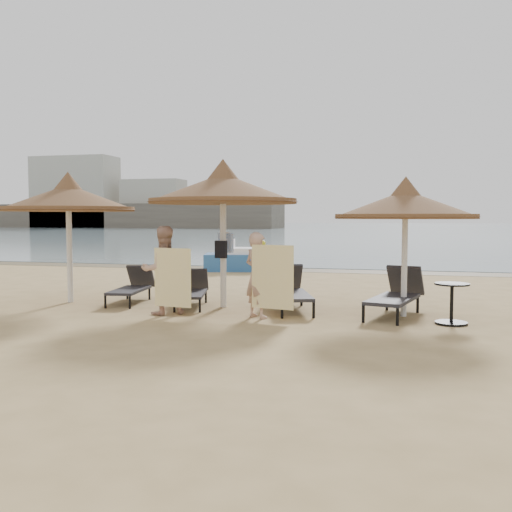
{
  "coord_description": "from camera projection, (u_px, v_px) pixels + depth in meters",
  "views": [
    {
      "loc": [
        4.12,
        -10.9,
        1.95
      ],
      "look_at": [
        1.01,
        1.2,
        1.08
      ],
      "focal_mm": 40.0,
      "sensor_mm": 36.0,
      "label": 1
    }
  ],
  "objects": [
    {
      "name": "buoy_left",
      "position": [
        263.0,
        243.0,
        37.01
      ],
      "size": [
        0.38,
        0.38,
        0.38
      ],
      "primitive_type": "sphere",
      "color": "gold",
      "rests_on": "ground"
    },
    {
      "name": "bag_patterned",
      "position": [
        226.0,
        243.0,
        12.33
      ],
      "size": [
        0.35,
        0.19,
        0.42
      ],
      "rotation": [
        0.0,
        0.0,
        -0.27
      ],
      "color": "white",
      "rests_on": "ground"
    },
    {
      "name": "palapa_right",
      "position": [
        405.0,
        205.0,
        10.96
      ],
      "size": [
        2.74,
        2.74,
        2.71
      ],
      "rotation": [
        0.0,
        0.0,
        -0.35
      ],
      "color": "silver",
      "rests_on": "ground"
    },
    {
      "name": "lounger_far_left",
      "position": [
        133.0,
        286.0,
        12.96
      ],
      "size": [
        0.82,
        1.85,
        0.8
      ],
      "rotation": [
        0.0,
        0.0,
        0.13
      ],
      "color": "black",
      "rests_on": "ground"
    },
    {
      "name": "wet_sand_strip",
      "position": [
        285.0,
        270.0,
        20.77
      ],
      "size": [
        200.0,
        1.6,
        0.01
      ],
      "primitive_type": "cube",
      "color": "brown",
      "rests_on": "ground"
    },
    {
      "name": "side_table",
      "position": [
        452.0,
        305.0,
        10.28
      ],
      "size": [
        0.62,
        0.62,
        0.74
      ],
      "rotation": [
        0.0,
        0.0,
        0.39
      ],
      "color": "black",
      "rests_on": "ground"
    },
    {
      "name": "sea",
      "position": [
        375.0,
        229.0,
        88.99
      ],
      "size": [
        200.0,
        140.0,
        0.03
      ],
      "primitive_type": "cube",
      "color": "gray",
      "rests_on": "ground"
    },
    {
      "name": "palapa_left",
      "position": [
        68.0,
        199.0,
        12.77
      ],
      "size": [
        2.97,
        2.97,
        2.94
      ],
      "rotation": [
        0.0,
        0.0,
        0.32
      ],
      "color": "silver",
      "rests_on": "ground"
    },
    {
      "name": "lounger_near_left",
      "position": [
        192.0,
        290.0,
        12.45
      ],
      "size": [
        0.97,
        1.81,
        0.77
      ],
      "rotation": [
        0.0,
        0.0,
        0.24
      ],
      "color": "black",
      "rests_on": "ground"
    },
    {
      "name": "far_shore",
      "position": [
        218.0,
        210.0,
        92.9
      ],
      "size": [
        150.0,
        54.8,
        12.0
      ],
      "color": "#635A4C",
      "rests_on": "ground"
    },
    {
      "name": "palapa_center",
      "position": [
        223.0,
        189.0,
        12.07
      ],
      "size": [
        3.19,
        3.19,
        3.16
      ],
      "rotation": [
        0.0,
        0.0,
        -0.36
      ],
      "color": "silver",
      "rests_on": "ground"
    },
    {
      "name": "bag_dark",
      "position": [
        221.0,
        249.0,
        12.01
      ],
      "size": [
        0.27,
        0.14,
        0.37
      ],
      "rotation": [
        0.0,
        0.0,
        -0.23
      ],
      "color": "black",
      "rests_on": "ground"
    },
    {
      "name": "pedal_boat",
      "position": [
        238.0,
        259.0,
        20.52
      ],
      "size": [
        2.66,
        1.92,
        1.12
      ],
      "rotation": [
        0.0,
        0.0,
        0.22
      ],
      "color": "#295B9C",
      "rests_on": "ground"
    },
    {
      "name": "person_left",
      "position": [
        163.0,
        263.0,
        11.27
      ],
      "size": [
        1.11,
        1.05,
        2.04
      ],
      "primitive_type": "imported",
      "rotation": [
        0.0,
        0.0,
        3.79
      ],
      "color": "tan",
      "rests_on": "ground"
    },
    {
      "name": "lounger_far_right",
      "position": [
        397.0,
        294.0,
        11.26
      ],
      "size": [
        1.18,
        2.2,
        0.94
      ],
      "rotation": [
        0.0,
        0.0,
        -0.25
      ],
      "color": "black",
      "rests_on": "ground"
    },
    {
      "name": "person_right",
      "position": [
        257.0,
        268.0,
        10.87
      ],
      "size": [
        1.05,
        0.95,
        1.91
      ],
      "primitive_type": "imported",
      "rotation": [
        0.0,
        0.0,
        2.59
      ],
      "color": "tan",
      "rests_on": "ground"
    },
    {
      "name": "towel_right",
      "position": [
        272.0,
        277.0,
        10.55
      ],
      "size": [
        0.84,
        0.19,
        1.19
      ],
      "rotation": [
        0.0,
        0.0,
        -0.2
      ],
      "color": "yellow",
      "rests_on": "ground"
    },
    {
      "name": "ground",
      "position": [
        194.0,
        311.0,
        11.69
      ],
      "size": [
        160.0,
        160.0,
        0.0
      ],
      "primitive_type": "plane",
      "color": "tan",
      "rests_on": "ground"
    },
    {
      "name": "towel_left",
      "position": [
        173.0,
        278.0,
        10.86
      ],
      "size": [
        0.8,
        0.14,
        1.13
      ],
      "rotation": [
        0.0,
        0.0,
        -0.15
      ],
      "color": "yellow",
      "rests_on": "ground"
    },
    {
      "name": "lounger_near_right",
      "position": [
        290.0,
        290.0,
        11.95
      ],
      "size": [
        1.28,
        2.13,
        0.91
      ],
      "rotation": [
        0.0,
        0.0,
        0.32
      ],
      "color": "black",
      "rests_on": "ground"
    }
  ]
}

